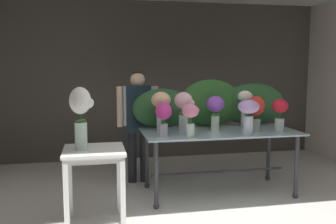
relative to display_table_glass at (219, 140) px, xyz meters
name	(u,v)px	position (x,y,z in m)	size (l,w,h in m)	color
ground_plane	(180,188)	(-0.44, 0.25, -0.69)	(7.94, 7.94, 0.00)	silver
wall_back	(157,81)	(-0.44, 2.06, 0.67)	(5.91, 0.12, 2.71)	#4C4742
display_table_glass	(219,140)	(0.00, 0.00, 0.00)	(1.94, 0.94, 0.81)	#ABC7D2
side_table_white	(94,161)	(-1.55, -0.67, -0.02)	(0.60, 0.60, 0.79)	white
florist	(138,115)	(-0.95, 0.66, 0.25)	(0.58, 0.24, 1.54)	#232328
foliage_backdrop	(216,105)	(0.07, 0.35, 0.41)	(2.12, 0.26, 0.63)	#28562D
vase_magenta_stock	(164,115)	(-0.75, -0.23, 0.36)	(0.19, 0.19, 0.39)	silver
vase_peach_anemones	(161,106)	(-0.74, 0.05, 0.44)	(0.24, 0.24, 0.50)	silver
vase_rosy_ranunculus	(190,117)	(-0.47, -0.35, 0.36)	(0.21, 0.19, 0.38)	silver
vase_crimson_carnations	(280,111)	(0.70, -0.22, 0.37)	(0.20, 0.19, 0.41)	silver
vase_violet_lilies	(215,109)	(-0.06, -0.01, 0.40)	(0.22, 0.22, 0.44)	silver
vase_scarlet_peonies	(256,110)	(0.43, -0.13, 0.39)	(0.22, 0.21, 0.44)	silver
vase_lilac_tulips	(248,112)	(0.24, -0.34, 0.39)	(0.25, 0.25, 0.42)	silver
vase_blush_dahlias	(184,107)	(-0.49, -0.09, 0.43)	(0.24, 0.22, 0.50)	silver
vase_ivory_roses	(245,105)	(0.41, 0.18, 0.42)	(0.20, 0.20, 0.49)	silver
vase_white_roses_tall	(81,112)	(-1.67, -0.67, 0.48)	(0.24, 0.21, 0.62)	silver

